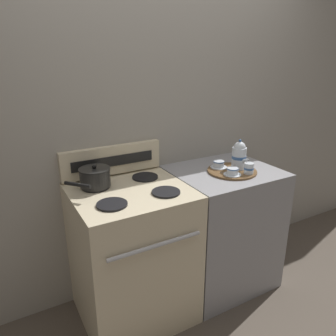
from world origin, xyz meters
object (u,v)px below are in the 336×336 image
object	(u,v)px
saucepan	(95,177)
serving_tray	(232,171)
teapot	(239,155)
teacup_left	(232,171)
teacup_right	(219,164)
stove	(133,255)
creamer_jug	(249,168)

from	to	relation	value
saucepan	serving_tray	xyz separation A→B (m)	(0.93, -0.20, -0.06)
teapot	teacup_left	distance (m)	0.16
teapot	teacup_right	distance (m)	0.16
serving_tray	stove	bearing A→B (deg)	175.95
serving_tray	teacup_right	size ratio (longest dim) A/B	2.89
saucepan	stove	bearing A→B (deg)	-39.45
teapot	creamer_jug	size ratio (longest dim) A/B	2.82
teacup_left	creamer_jug	distance (m)	0.12
stove	creamer_jug	xyz separation A→B (m)	(0.81, -0.16, 0.52)
teacup_right	creamer_jug	xyz separation A→B (m)	(0.10, -0.20, 0.01)
stove	creamer_jug	world-z (taller)	creamer_jug
teapot	teacup_right	size ratio (longest dim) A/B	1.79
teacup_left	creamer_jug	size ratio (longest dim) A/B	1.57
saucepan	teacup_right	size ratio (longest dim) A/B	2.48
serving_tray	teacup_left	world-z (taller)	teacup_left
saucepan	teapot	xyz separation A→B (m)	(1.00, -0.19, 0.04)
stove	serving_tray	size ratio (longest dim) A/B	2.73
teacup_right	teacup_left	bearing A→B (deg)	-93.98
creamer_jug	teacup_left	bearing A→B (deg)	162.96
saucepan	teacup_right	world-z (taller)	saucepan
stove	creamer_jug	distance (m)	0.98
saucepan	serving_tray	world-z (taller)	saucepan
stove	creamer_jug	size ratio (longest dim) A/B	12.39
creamer_jug	stove	bearing A→B (deg)	168.57
stove	teapot	bearing A→B (deg)	-3.38
creamer_jug	teacup_right	bearing A→B (deg)	116.85
teacup_left	teacup_right	distance (m)	0.17
serving_tray	creamer_jug	world-z (taller)	creamer_jug
saucepan	creamer_jug	xyz separation A→B (m)	(0.99, -0.31, -0.02)
stove	teacup_left	xyz separation A→B (m)	(0.70, -0.13, 0.50)
teacup_right	creamer_jug	distance (m)	0.23
teapot	creamer_jug	bearing A→B (deg)	-94.69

